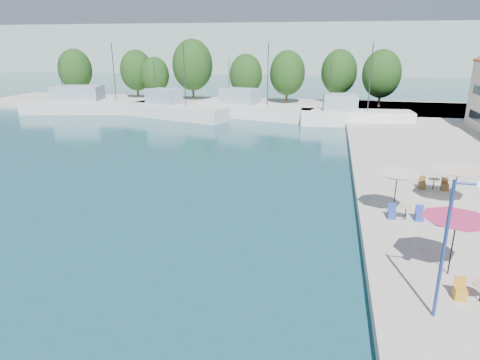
% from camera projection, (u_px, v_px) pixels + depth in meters
% --- Properties ---
extents(quay_far, '(90.00, 16.00, 0.60)m').
position_uv_depth(quay_far, '(253.00, 106.00, 67.51)').
color(quay_far, '#AAA39A').
rests_on(quay_far, ground).
extents(hill_west, '(180.00, 40.00, 16.00)m').
position_uv_depth(hill_west, '(240.00, 48.00, 156.16)').
color(hill_west, '#94A298').
rests_on(hill_west, ground).
extents(hill_east, '(140.00, 40.00, 12.00)m').
position_uv_depth(hill_east, '(431.00, 54.00, 161.55)').
color(hill_east, '#94A298').
rests_on(hill_east, ground).
extents(trawler_01, '(22.70, 10.28, 10.20)m').
position_uv_depth(trawler_01, '(98.00, 105.00, 63.04)').
color(trawler_01, silver).
rests_on(trawler_01, ground).
extents(trawler_02, '(15.07, 8.25, 10.20)m').
position_uv_depth(trawler_02, '(175.00, 110.00, 58.08)').
color(trawler_02, silver).
rests_on(trawler_02, ground).
extents(trawler_03, '(17.11, 8.35, 10.20)m').
position_uv_depth(trawler_03, '(253.00, 110.00, 58.52)').
color(trawler_03, silver).
rests_on(trawler_03, ground).
extents(trawler_04, '(13.81, 4.74, 10.20)m').
position_uv_depth(trawler_04, '(353.00, 116.00, 53.02)').
color(trawler_04, white).
rests_on(trawler_04, ground).
extents(tree_01, '(5.63, 5.63, 8.33)m').
position_uv_depth(tree_01, '(75.00, 70.00, 73.15)').
color(tree_01, '#3F2B19').
rests_on(tree_01, quay_far).
extents(tree_02, '(5.51, 5.51, 8.16)m').
position_uv_depth(tree_02, '(136.00, 70.00, 73.52)').
color(tree_02, '#3F2B19').
rests_on(tree_02, quay_far).
extents(tree_03, '(4.73, 4.73, 7.01)m').
position_uv_depth(tree_03, '(155.00, 75.00, 72.03)').
color(tree_03, '#3F2B19').
rests_on(tree_03, quay_far).
extents(tree_04, '(6.67, 6.67, 9.88)m').
position_uv_depth(tree_04, '(192.00, 65.00, 70.86)').
color(tree_04, '#3F2B19').
rests_on(tree_04, quay_far).
extents(tree_05, '(5.15, 5.15, 7.62)m').
position_uv_depth(tree_05, '(246.00, 75.00, 67.30)').
color(tree_05, '#3F2B19').
rests_on(tree_05, quay_far).
extents(tree_06, '(5.51, 5.51, 8.16)m').
position_uv_depth(tree_06, '(287.00, 73.00, 66.82)').
color(tree_06, '#3F2B19').
rests_on(tree_06, quay_far).
extents(tree_07, '(5.61, 5.61, 8.30)m').
position_uv_depth(tree_07, '(339.00, 72.00, 67.68)').
color(tree_07, '#3F2B19').
rests_on(tree_07, quay_far).
extents(tree_08, '(5.65, 5.65, 8.37)m').
position_uv_depth(tree_08, '(382.00, 74.00, 63.14)').
color(tree_08, '#3F2B19').
rests_on(tree_08, quay_far).
extents(umbrella_pink, '(2.72, 2.72, 2.48)m').
position_uv_depth(umbrella_pink, '(456.00, 224.00, 17.02)').
color(umbrella_pink, black).
rests_on(umbrella_pink, quay_right).
extents(umbrella_white, '(2.55, 2.55, 2.49)m').
position_uv_depth(umbrella_white, '(397.00, 177.00, 23.07)').
color(umbrella_white, black).
rests_on(umbrella_white, quay_right).
extents(umbrella_cream, '(3.10, 3.10, 2.14)m').
position_uv_depth(umbrella_cream, '(458.00, 173.00, 24.91)').
color(umbrella_cream, black).
rests_on(umbrella_cream, quay_right).
extents(cafe_table_02, '(1.82, 0.70, 0.76)m').
position_uv_depth(cafe_table_02, '(405.00, 215.00, 23.07)').
color(cafe_table_02, black).
rests_on(cafe_table_02, quay_right).
extents(cafe_table_03, '(1.82, 0.70, 0.76)m').
position_uv_depth(cafe_table_03, '(433.00, 185.00, 27.80)').
color(cafe_table_03, black).
rests_on(cafe_table_03, quay_right).
extents(street_lamp, '(1.04, 0.36, 5.03)m').
position_uv_depth(street_lamp, '(458.00, 225.00, 13.86)').
color(street_lamp, navy).
rests_on(street_lamp, quay_right).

